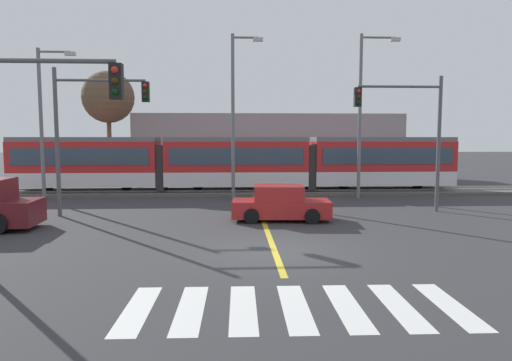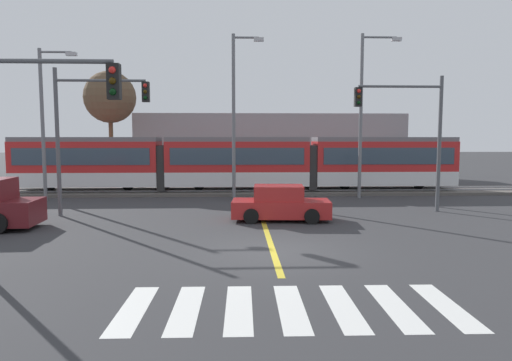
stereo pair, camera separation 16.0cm
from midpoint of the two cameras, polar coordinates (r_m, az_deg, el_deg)
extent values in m
plane|color=#333335|center=(14.47, 2.48, -8.90)|extent=(200.00, 200.00, 0.00)
cube|color=#56514C|center=(29.65, -0.10, -1.37)|extent=(120.00, 4.00, 0.18)
cube|color=#939399|center=(28.91, -0.04, -1.27)|extent=(120.00, 0.08, 0.10)
cube|color=#939399|center=(30.34, -0.16, -0.95)|extent=(120.00, 0.08, 0.10)
cube|color=silver|center=(30.97, -20.05, 0.24)|extent=(9.00, 2.60, 0.90)
cube|color=red|center=(30.89, -20.13, 2.83)|extent=(9.00, 2.60, 1.90)
cube|color=#384756|center=(29.63, -20.90, 2.81)|extent=(8.28, 0.04, 1.04)
cube|color=slate|center=(30.87, -20.19, 4.85)|extent=(9.00, 2.39, 0.28)
cylinder|color=black|center=(30.36, -15.56, -0.58)|extent=(0.70, 0.20, 0.70)
cylinder|color=black|center=(31.85, -24.27, -0.59)|extent=(0.70, 0.20, 0.70)
cube|color=silver|center=(29.53, -2.19, 0.33)|extent=(9.00, 2.60, 0.90)
cube|color=red|center=(29.44, -2.20, 3.05)|extent=(9.00, 2.60, 1.90)
cube|color=#384756|center=(28.12, -2.18, 3.04)|extent=(8.28, 0.04, 1.04)
cube|color=slate|center=(29.42, -2.20, 5.17)|extent=(9.00, 2.39, 0.28)
cylinder|color=black|center=(29.69, 2.60, -0.52)|extent=(0.70, 0.20, 0.70)
cylinder|color=black|center=(29.66, -6.97, -0.56)|extent=(0.70, 0.20, 0.70)
cube|color=silver|center=(31.07, 15.62, 0.39)|extent=(9.00, 2.60, 0.90)
cube|color=red|center=(30.98, 15.69, 2.97)|extent=(9.00, 2.60, 1.90)
cube|color=#384756|center=(29.73, 16.48, 2.95)|extent=(8.28, 0.04, 1.04)
cube|color=slate|center=(30.96, 15.74, 4.98)|extent=(9.00, 2.39, 0.28)
cylinder|color=black|center=(31.96, 19.82, -0.41)|extent=(0.70, 0.20, 0.70)
cylinder|color=black|center=(30.43, 11.17, -0.47)|extent=(0.70, 0.20, 0.70)
cube|color=#2D2D2D|center=(29.83, -11.36, 1.63)|extent=(0.50, 2.34, 2.80)
cube|color=#2D2D2D|center=(29.88, 6.96, 1.70)|extent=(0.50, 2.34, 2.80)
cube|color=silver|center=(10.17, -14.62, -15.30)|extent=(0.60, 2.81, 0.01)
cube|color=silver|center=(9.99, -8.23, -15.56)|extent=(0.60, 2.81, 0.01)
cube|color=silver|center=(9.93, -1.66, -15.64)|extent=(0.60, 2.81, 0.01)
cube|color=silver|center=(9.99, 4.90, -15.53)|extent=(0.60, 2.81, 0.01)
cube|color=silver|center=(10.17, 11.29, -15.23)|extent=(0.60, 2.81, 0.01)
cube|color=silver|center=(10.46, 17.37, -14.78)|extent=(0.60, 2.81, 0.01)
cube|color=silver|center=(10.86, 23.04, -14.21)|extent=(0.60, 2.81, 0.01)
cube|color=gold|center=(19.70, 1.12, -5.06)|extent=(0.20, 16.16, 0.01)
cube|color=#B22323|center=(19.80, 3.36, -3.50)|extent=(4.30, 1.97, 0.72)
cube|color=#B22323|center=(19.70, 3.08, -1.55)|extent=(2.20, 1.66, 0.64)
cube|color=#384756|center=(19.76, 5.98, -1.55)|extent=(0.19, 1.43, 0.52)
cube|color=#384756|center=(20.47, 3.01, -1.29)|extent=(1.78, 0.16, 0.48)
cylinder|color=black|center=(20.75, 6.76, -3.68)|extent=(0.65, 0.26, 0.64)
cylinder|color=black|center=(19.08, 7.24, -4.47)|extent=(0.65, 0.26, 0.64)
cylinder|color=black|center=(20.66, -0.23, -3.68)|extent=(0.65, 0.26, 0.64)
cylinder|color=black|center=(18.98, -0.37, -4.48)|extent=(0.65, 0.26, 0.64)
cube|color=#384756|center=(20.21, -28.51, -0.91)|extent=(0.19, 1.70, 0.66)
cylinder|color=black|center=(21.26, -27.32, -3.81)|extent=(0.81, 0.32, 0.80)
cylinder|color=#515459|center=(23.67, 22.12, 4.19)|extent=(0.18, 0.18, 6.49)
cylinder|color=#515459|center=(23.04, 17.75, 11.13)|extent=(4.00, 0.12, 0.12)
cube|color=black|center=(22.39, 12.83, 10.14)|extent=(0.32, 0.28, 0.90)
sphere|color=red|center=(22.27, 12.95, 10.86)|extent=(0.18, 0.18, 0.18)
sphere|color=#3A2706|center=(22.24, 12.94, 10.17)|extent=(0.18, 0.18, 0.18)
sphere|color=black|center=(22.22, 12.92, 9.48)|extent=(0.18, 0.18, 0.18)
cylinder|color=#515459|center=(22.49, -23.36, 4.35)|extent=(0.18, 0.18, 6.68)
cylinder|color=#515459|center=(22.00, -18.66, 11.76)|extent=(4.00, 0.12, 0.12)
cube|color=black|center=(21.49, -13.40, 10.72)|extent=(0.32, 0.28, 0.90)
sphere|color=red|center=(21.37, -13.49, 11.47)|extent=(0.18, 0.18, 0.18)
sphere|color=#3A2706|center=(21.35, -13.48, 10.75)|extent=(0.18, 0.18, 0.18)
sphere|color=black|center=(21.32, -13.46, 10.03)|extent=(0.18, 0.18, 0.18)
cylinder|color=#515459|center=(12.99, -24.74, 13.40)|extent=(3.50, 0.12, 0.12)
cube|color=black|center=(12.38, -16.97, 11.74)|extent=(0.32, 0.28, 0.90)
sphere|color=red|center=(12.27, -17.18, 13.06)|extent=(0.18, 0.18, 0.18)
sphere|color=#3A2706|center=(12.24, -17.15, 11.81)|extent=(0.18, 0.18, 0.18)
sphere|color=black|center=(12.21, -17.11, 10.55)|extent=(0.18, 0.18, 0.18)
cylinder|color=slate|center=(28.31, -24.97, 6.24)|extent=(0.20, 0.20, 8.49)
cylinder|color=slate|center=(28.38, -23.64, 14.51)|extent=(1.73, 0.12, 0.12)
cube|color=#B2B2B7|center=(28.08, -21.93, 14.47)|extent=(0.56, 0.28, 0.20)
cylinder|color=slate|center=(26.29, -2.64, 7.81)|extent=(0.20, 0.20, 9.39)
cylinder|color=slate|center=(26.87, -1.08, 17.44)|extent=(1.43, 0.12, 0.12)
cube|color=#B2B2B7|center=(26.88, 0.52, 17.22)|extent=(0.56, 0.28, 0.20)
cylinder|color=slate|center=(27.64, 13.12, 7.73)|extent=(0.20, 0.20, 9.55)
cylinder|color=slate|center=(28.49, 15.34, 16.88)|extent=(1.99, 0.12, 0.12)
cube|color=#B2B2B7|center=(28.78, 17.30, 16.51)|extent=(0.56, 0.28, 0.20)
cylinder|color=brown|center=(35.89, -17.51, 4.06)|extent=(0.32, 0.32, 5.81)
sphere|color=brown|center=(36.01, -17.67, 9.90)|extent=(3.82, 3.82, 3.82)
cube|color=gray|center=(41.12, 1.79, 4.29)|extent=(23.01, 6.00, 5.60)
camera|label=1|loc=(0.08, -89.78, 0.02)|focal=32.00mm
camera|label=2|loc=(0.08, 90.22, -0.02)|focal=32.00mm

